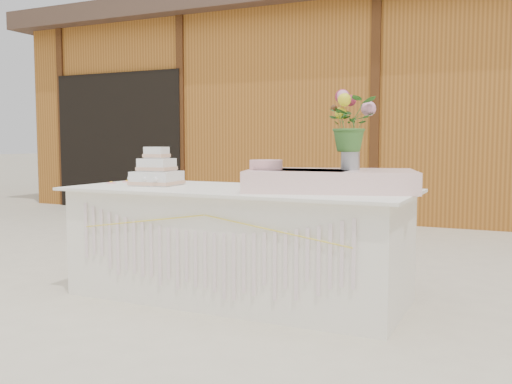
% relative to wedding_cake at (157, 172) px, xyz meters
% --- Properties ---
extents(ground, '(80.00, 80.00, 0.00)m').
position_rel_wedding_cake_xyz_m(ground, '(0.66, 0.01, -0.87)').
color(ground, beige).
rests_on(ground, ground).
extents(barn, '(12.60, 4.60, 3.30)m').
position_rel_wedding_cake_xyz_m(barn, '(0.65, 6.01, 0.81)').
color(barn, '#9C5E20').
rests_on(barn, ground).
extents(cake_table, '(2.40, 1.00, 0.77)m').
position_rel_wedding_cake_xyz_m(cake_table, '(0.66, 0.01, -0.48)').
color(cake_table, white).
rests_on(cake_table, ground).
extents(wedding_cake, '(0.35, 0.35, 0.28)m').
position_rel_wedding_cake_xyz_m(wedding_cake, '(0.00, 0.00, 0.00)').
color(wedding_cake, silver).
rests_on(wedding_cake, cake_table).
extents(pink_cake_stand, '(0.28, 0.28, 0.20)m').
position_rel_wedding_cake_xyz_m(pink_cake_stand, '(0.90, -0.04, 0.02)').
color(pink_cake_stand, silver).
rests_on(pink_cake_stand, cake_table).
extents(satin_runner, '(1.22, 0.91, 0.14)m').
position_rel_wedding_cake_xyz_m(satin_runner, '(1.30, 0.09, -0.03)').
color(satin_runner, '#F6CDC6').
rests_on(satin_runner, cake_table).
extents(flower_vase, '(0.12, 0.12, 0.17)m').
position_rel_wedding_cake_xyz_m(flower_vase, '(1.42, 0.14, 0.12)').
color(flower_vase, '#AEADB2').
rests_on(flower_vase, satin_runner).
extents(bouquet, '(0.42, 0.40, 0.35)m').
position_rel_wedding_cake_xyz_m(bouquet, '(1.42, 0.14, 0.39)').
color(bouquet, '#386D2B').
rests_on(bouquet, flower_vase).
extents(loose_flowers, '(0.26, 0.36, 0.02)m').
position_rel_wedding_cake_xyz_m(loose_flowers, '(-0.38, 0.13, -0.09)').
color(loose_flowers, pink).
rests_on(loose_flowers, cake_table).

